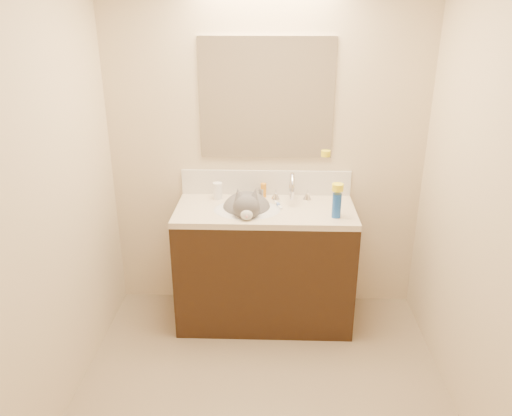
# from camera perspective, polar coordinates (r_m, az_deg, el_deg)

# --- Properties ---
(room_shell) EXTENTS (2.24, 2.54, 2.52)m
(room_shell) POSITION_cam_1_polar(r_m,az_deg,el_deg) (2.21, 0.75, 5.65)
(room_shell) COLOR beige
(room_shell) RESTS_ON ground
(vanity_cabinet) EXTENTS (1.20, 0.55, 0.82)m
(vanity_cabinet) POSITION_cam_1_polar(r_m,az_deg,el_deg) (3.53, 1.01, -6.81)
(vanity_cabinet) COLOR black
(vanity_cabinet) RESTS_ON ground
(counter_slab) EXTENTS (1.20, 0.55, 0.04)m
(counter_slab) POSITION_cam_1_polar(r_m,az_deg,el_deg) (3.34, 1.06, -0.33)
(counter_slab) COLOR beige
(counter_slab) RESTS_ON vanity_cabinet
(basin) EXTENTS (0.45, 0.36, 0.14)m
(basin) POSITION_cam_1_polar(r_m,az_deg,el_deg) (3.34, -1.02, -1.29)
(basin) COLOR white
(basin) RESTS_ON vanity_cabinet
(faucet) EXTENTS (0.28, 0.20, 0.21)m
(faucet) POSITION_cam_1_polar(r_m,az_deg,el_deg) (3.44, 4.11, 2.13)
(faucet) COLOR silver
(faucet) RESTS_ON counter_slab
(cat) EXTENTS (0.39, 0.48, 0.35)m
(cat) POSITION_cam_1_polar(r_m,az_deg,el_deg) (3.34, -1.05, -0.25)
(cat) COLOR #514E51
(cat) RESTS_ON basin
(backsplash) EXTENTS (1.20, 0.02, 0.18)m
(backsplash) POSITION_cam_1_polar(r_m,az_deg,el_deg) (3.55, 1.14, 2.92)
(backsplash) COLOR silver
(backsplash) RESTS_ON counter_slab
(mirror) EXTENTS (0.90, 0.02, 0.80)m
(mirror) POSITION_cam_1_polar(r_m,az_deg,el_deg) (3.41, 1.21, 12.35)
(mirror) COLOR white
(mirror) RESTS_ON room_shell
(pill_bottle) EXTENTS (0.08, 0.08, 0.12)m
(pill_bottle) POSITION_cam_1_polar(r_m,az_deg,el_deg) (3.49, -4.41, 1.97)
(pill_bottle) COLOR white
(pill_bottle) RESTS_ON counter_slab
(pill_label) EXTENTS (0.07, 0.07, 0.04)m
(pill_label) POSITION_cam_1_polar(r_m,az_deg,el_deg) (3.50, -4.40, 1.74)
(pill_label) COLOR orange
(pill_label) RESTS_ON pill_bottle
(silver_jar) EXTENTS (0.07, 0.07, 0.06)m
(silver_jar) POSITION_cam_1_polar(r_m,az_deg,el_deg) (3.53, 0.66, 1.78)
(silver_jar) COLOR #B7B7BC
(silver_jar) RESTS_ON counter_slab
(amber_bottle) EXTENTS (0.04, 0.04, 0.10)m
(amber_bottle) POSITION_cam_1_polar(r_m,az_deg,el_deg) (3.52, 0.86, 2.04)
(amber_bottle) COLOR orange
(amber_bottle) RESTS_ON counter_slab
(toothbrush) EXTENTS (0.06, 0.14, 0.01)m
(toothbrush) POSITION_cam_1_polar(r_m,az_deg,el_deg) (3.38, 2.57, 0.36)
(toothbrush) COLOR white
(toothbrush) RESTS_ON counter_slab
(toothbrush_head) EXTENTS (0.03, 0.04, 0.02)m
(toothbrush_head) POSITION_cam_1_polar(r_m,az_deg,el_deg) (3.38, 2.57, 0.42)
(toothbrush_head) COLOR #6A8CE2
(toothbrush_head) RESTS_ON counter_slab
(spray_can) EXTENTS (0.07, 0.07, 0.16)m
(spray_can) POSITION_cam_1_polar(r_m,az_deg,el_deg) (3.21, 9.20, 0.29)
(spray_can) COLOR #194EB3
(spray_can) RESTS_ON counter_slab
(spray_cap) EXTENTS (0.08, 0.08, 0.04)m
(spray_cap) POSITION_cam_1_polar(r_m,az_deg,el_deg) (3.16, 9.33, 2.35)
(spray_cap) COLOR yellow
(spray_cap) RESTS_ON spray_can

